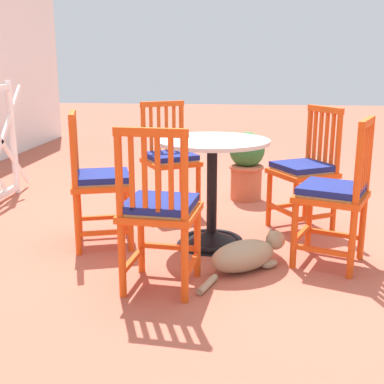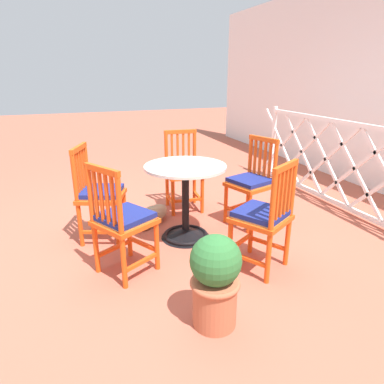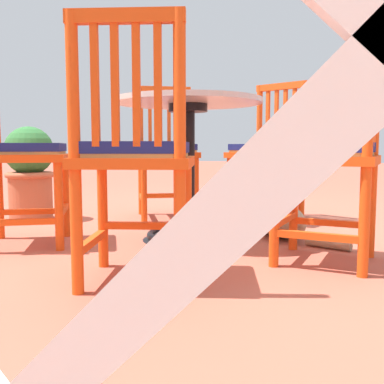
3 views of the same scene
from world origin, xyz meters
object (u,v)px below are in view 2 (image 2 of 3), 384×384
object	(u,v)px
orange_chair_by_planter	(99,195)
orange_chair_facing_out	(123,221)
orange_chair_at_corner	(263,218)
orange_chair_tucked_in	(251,183)
tabby_cat	(150,216)
terracotta_planter	(215,279)
orange_chair_near_fence	(184,172)
cafe_table	(186,210)

from	to	relation	value
orange_chair_by_planter	orange_chair_facing_out	distance (m)	0.69
orange_chair_at_corner	orange_chair_tucked_in	bearing A→B (deg)	156.13
tabby_cat	orange_chair_by_planter	bearing A→B (deg)	-74.09
orange_chair_by_planter	terracotta_planter	distance (m)	1.58
orange_chair_by_planter	orange_chair_tucked_in	distance (m)	1.53
tabby_cat	terracotta_planter	distance (m)	1.65
orange_chair_at_corner	terracotta_planter	size ratio (longest dim) A/B	1.47
orange_chair_tucked_in	terracotta_planter	bearing A→B (deg)	-37.40
orange_chair_facing_out	orange_chair_near_fence	distance (m)	1.44
orange_chair_at_corner	orange_chair_facing_out	bearing A→B (deg)	-107.08
orange_chair_facing_out	orange_chair_near_fence	xyz separation A→B (m)	(-1.13, 0.89, 0.00)
orange_chair_by_planter	orange_chair_at_corner	bearing A→B (deg)	49.06
cafe_table	tabby_cat	bearing A→B (deg)	-149.70
orange_chair_by_planter	tabby_cat	distance (m)	0.64
orange_chair_near_fence	terracotta_planter	size ratio (longest dim) A/B	1.47
orange_chair_at_corner	terracotta_planter	bearing A→B (deg)	-52.61
tabby_cat	terracotta_planter	bearing A→B (deg)	0.41
orange_chair_tucked_in	tabby_cat	xyz separation A→B (m)	(-0.34, -1.00, -0.35)
orange_chair_at_corner	tabby_cat	world-z (taller)	orange_chair_at_corner
cafe_table	orange_chair_facing_out	world-z (taller)	orange_chair_facing_out
cafe_table	orange_chair_by_planter	distance (m)	0.83
cafe_table	orange_chair_at_corner	world-z (taller)	orange_chair_at_corner
orange_chair_at_corner	orange_chair_near_fence	size ratio (longest dim) A/B	1.00
orange_chair_near_fence	orange_chair_by_planter	bearing A→B (deg)	-65.82
tabby_cat	terracotta_planter	xyz separation A→B (m)	(1.64, 0.01, 0.23)
tabby_cat	orange_chair_at_corner	bearing A→B (deg)	29.13
cafe_table	orange_chair_facing_out	bearing A→B (deg)	-58.42
cafe_table	orange_chair_tucked_in	xyz separation A→B (m)	(-0.08, 0.76, 0.16)
orange_chair_tucked_in	terracotta_planter	size ratio (longest dim) A/B	1.47
cafe_table	terracotta_planter	world-z (taller)	cafe_table
orange_chair_at_corner	tabby_cat	xyz separation A→B (m)	(-1.15, -0.64, -0.35)
cafe_table	terracotta_planter	size ratio (longest dim) A/B	1.23
orange_chair_at_corner	terracotta_planter	world-z (taller)	orange_chair_at_corner
cafe_table	orange_chair_near_fence	size ratio (longest dim) A/B	0.83
orange_chair_tucked_in	orange_chair_by_planter	bearing A→B (deg)	-97.17
orange_chair_by_planter	tabby_cat	world-z (taller)	orange_chair_by_planter
orange_chair_by_planter	terracotta_planter	world-z (taller)	orange_chair_by_planter
cafe_table	orange_chair_near_fence	bearing A→B (deg)	162.09
terracotta_planter	orange_chair_near_fence	bearing A→B (deg)	166.36
cafe_table	orange_chair_facing_out	distance (m)	0.79
orange_chair_tucked_in	tabby_cat	size ratio (longest dim) A/B	1.56
orange_chair_by_planter	cafe_table	bearing A→B (deg)	70.14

